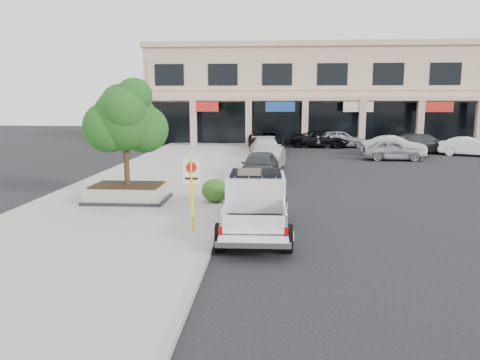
{
  "coord_description": "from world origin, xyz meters",
  "views": [
    {
      "loc": [
        0.18,
        -15.01,
        4.18
      ],
      "look_at": [
        -0.98,
        1.5,
        1.34
      ],
      "focal_mm": 35.0,
      "sensor_mm": 36.0,
      "label": 1
    }
  ],
  "objects_px": {
    "lot_car_a": "(392,150)",
    "lot_car_f": "(469,147)",
    "curb_car_b": "(270,158)",
    "planter": "(128,193)",
    "planter_tree": "(129,120)",
    "pickup_truck": "(255,205)",
    "lot_car_d": "(320,139)",
    "curb_car_d": "(266,141)",
    "lot_car_b": "(395,146)",
    "curb_car_a": "(260,166)",
    "curb_car_c": "(266,148)",
    "lot_car_c": "(421,143)",
    "no_parking_sign": "(192,185)",
    "lot_car_e": "(340,139)"
  },
  "relations": [
    {
      "from": "pickup_truck",
      "to": "lot_car_c",
      "type": "height_order",
      "value": "pickup_truck"
    },
    {
      "from": "planter",
      "to": "pickup_truck",
      "type": "relative_size",
      "value": 0.55
    },
    {
      "from": "pickup_truck",
      "to": "curb_car_a",
      "type": "height_order",
      "value": "pickup_truck"
    },
    {
      "from": "lot_car_a",
      "to": "lot_car_d",
      "type": "relative_size",
      "value": 0.8
    },
    {
      "from": "curb_car_a",
      "to": "lot_car_f",
      "type": "relative_size",
      "value": 1.05
    },
    {
      "from": "planter_tree",
      "to": "lot_car_f",
      "type": "xyz_separation_m",
      "value": [
        20.52,
        18.03,
        -2.71
      ]
    },
    {
      "from": "no_parking_sign",
      "to": "lot_car_d",
      "type": "xyz_separation_m",
      "value": [
        6.69,
        28.21,
        -0.91
      ]
    },
    {
      "from": "pickup_truck",
      "to": "lot_car_d",
      "type": "xyz_separation_m",
      "value": [
        4.77,
        27.65,
        -0.19
      ]
    },
    {
      "from": "planter",
      "to": "curb_car_b",
      "type": "distance_m",
      "value": 11.46
    },
    {
      "from": "lot_car_c",
      "to": "lot_car_b",
      "type": "bearing_deg",
      "value": 107.52
    },
    {
      "from": "no_parking_sign",
      "to": "pickup_truck",
      "type": "bearing_deg",
      "value": 16.42
    },
    {
      "from": "curb_car_a",
      "to": "curb_car_c",
      "type": "height_order",
      "value": "curb_car_a"
    },
    {
      "from": "lot_car_d",
      "to": "curb_car_b",
      "type": "bearing_deg",
      "value": 169.69
    },
    {
      "from": "planter",
      "to": "no_parking_sign",
      "type": "relative_size",
      "value": 1.39
    },
    {
      "from": "lot_car_d",
      "to": "pickup_truck",
      "type": "bearing_deg",
      "value": 177.4
    },
    {
      "from": "lot_car_f",
      "to": "curb_car_c",
      "type": "bearing_deg",
      "value": 124.24
    },
    {
      "from": "pickup_truck",
      "to": "lot_car_f",
      "type": "distance_m",
      "value": 26.78
    },
    {
      "from": "curb_car_b",
      "to": "lot_car_a",
      "type": "relative_size",
      "value": 1.01
    },
    {
      "from": "planter",
      "to": "curb_car_c",
      "type": "bearing_deg",
      "value": 70.76
    },
    {
      "from": "planter_tree",
      "to": "curb_car_c",
      "type": "xyz_separation_m",
      "value": [
        5.21,
        15.15,
        -2.67
      ]
    },
    {
      "from": "no_parking_sign",
      "to": "lot_car_e",
      "type": "relative_size",
      "value": 0.5
    },
    {
      "from": "pickup_truck",
      "to": "curb_car_b",
      "type": "distance_m",
      "value": 13.72
    },
    {
      "from": "lot_car_a",
      "to": "lot_car_f",
      "type": "distance_m",
      "value": 7.14
    },
    {
      "from": "lot_car_c",
      "to": "lot_car_f",
      "type": "height_order",
      "value": "lot_car_c"
    },
    {
      "from": "curb_car_d",
      "to": "lot_car_a",
      "type": "relative_size",
      "value": 1.42
    },
    {
      "from": "planter",
      "to": "planter_tree",
      "type": "bearing_deg",
      "value": 48.97
    },
    {
      "from": "curb_car_a",
      "to": "lot_car_d",
      "type": "xyz_separation_m",
      "value": [
        4.91,
        17.67,
        -0.04
      ]
    },
    {
      "from": "no_parking_sign",
      "to": "curb_car_d",
      "type": "height_order",
      "value": "no_parking_sign"
    },
    {
      "from": "pickup_truck",
      "to": "planter_tree",
      "type": "bearing_deg",
      "value": 141.79
    },
    {
      "from": "no_parking_sign",
      "to": "lot_car_f",
      "type": "relative_size",
      "value": 0.54
    },
    {
      "from": "pickup_truck",
      "to": "lot_car_d",
      "type": "bearing_deg",
      "value": 79.14
    },
    {
      "from": "curb_car_c",
      "to": "lot_car_c",
      "type": "height_order",
      "value": "lot_car_c"
    },
    {
      "from": "no_parking_sign",
      "to": "lot_car_a",
      "type": "height_order",
      "value": "no_parking_sign"
    },
    {
      "from": "lot_car_c",
      "to": "lot_car_f",
      "type": "xyz_separation_m",
      "value": [
        3.05,
        -1.57,
        -0.09
      ]
    },
    {
      "from": "lot_car_b",
      "to": "planter",
      "type": "bearing_deg",
      "value": 157.73
    },
    {
      "from": "planter_tree",
      "to": "curb_car_d",
      "type": "distance_m",
      "value": 21.36
    },
    {
      "from": "no_parking_sign",
      "to": "curb_car_d",
      "type": "xyz_separation_m",
      "value": [
        1.85,
        25.07,
        -0.81
      ]
    },
    {
      "from": "planter",
      "to": "curb_car_c",
      "type": "height_order",
      "value": "curb_car_c"
    },
    {
      "from": "lot_car_b",
      "to": "lot_car_a",
      "type": "bearing_deg",
      "value": -178.98
    },
    {
      "from": "lot_car_c",
      "to": "lot_car_e",
      "type": "height_order",
      "value": "lot_car_c"
    },
    {
      "from": "lot_car_a",
      "to": "lot_car_d",
      "type": "distance_m",
      "value": 9.71
    },
    {
      "from": "lot_car_a",
      "to": "lot_car_b",
      "type": "height_order",
      "value": "lot_car_b"
    },
    {
      "from": "curb_car_a",
      "to": "lot_car_d",
      "type": "height_order",
      "value": "curb_car_a"
    },
    {
      "from": "curb_car_a",
      "to": "lot_car_a",
      "type": "height_order",
      "value": "curb_car_a"
    },
    {
      "from": "no_parking_sign",
      "to": "pickup_truck",
      "type": "xyz_separation_m",
      "value": [
        1.92,
        0.57,
        -0.72
      ]
    },
    {
      "from": "planter_tree",
      "to": "lot_car_b",
      "type": "height_order",
      "value": "planter_tree"
    },
    {
      "from": "lot_car_a",
      "to": "lot_car_c",
      "type": "bearing_deg",
      "value": -33.21
    },
    {
      "from": "no_parking_sign",
      "to": "lot_car_d",
      "type": "height_order",
      "value": "no_parking_sign"
    },
    {
      "from": "lot_car_a",
      "to": "lot_car_f",
      "type": "xyz_separation_m",
      "value": [
        6.44,
        3.08,
        -0.01
      ]
    },
    {
      "from": "planter_tree",
      "to": "lot_car_b",
      "type": "relative_size",
      "value": 0.86
    }
  ]
}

